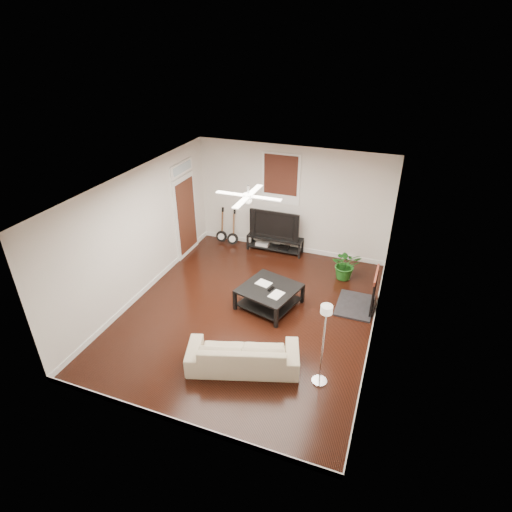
{
  "coord_description": "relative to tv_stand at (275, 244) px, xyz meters",
  "views": [
    {
      "loc": [
        2.57,
        -6.51,
        5.27
      ],
      "look_at": [
        0.0,
        0.4,
        1.15
      ],
      "focal_mm": 28.91,
      "sensor_mm": 36.0,
      "label": 1
    }
  ],
  "objects": [
    {
      "name": "room",
      "position": [
        0.35,
        -2.78,
        1.19
      ],
      "size": [
        5.01,
        6.01,
        2.81
      ],
      "color": "black",
      "rests_on": "ground"
    },
    {
      "name": "brick_accent",
      "position": [
        2.84,
        -1.78,
        1.19
      ],
      "size": [
        0.02,
        2.2,
        2.8
      ],
      "primitive_type": "cube",
      "color": "#B25339",
      "rests_on": "floor"
    },
    {
      "name": "fireplace",
      "position": [
        2.55,
        -1.78,
        0.25
      ],
      "size": [
        0.8,
        1.1,
        0.92
      ],
      "primitive_type": "cube",
      "color": "black",
      "rests_on": "floor"
    },
    {
      "name": "window_back",
      "position": [
        0.05,
        0.19,
        1.74
      ],
      "size": [
        1.0,
        0.06,
        1.3
      ],
      "primitive_type": "cube",
      "color": "black",
      "rests_on": "wall_back"
    },
    {
      "name": "door_left",
      "position": [
        -2.11,
        -0.88,
        1.04
      ],
      "size": [
        0.08,
        1.0,
        2.5
      ],
      "primitive_type": "cube",
      "color": "white",
      "rests_on": "wall_left"
    },
    {
      "name": "tv_stand",
      "position": [
        0.0,
        0.0,
        0.0
      ],
      "size": [
        1.48,
        0.39,
        0.41
      ],
      "primitive_type": "cube",
      "color": "black",
      "rests_on": "floor"
    },
    {
      "name": "tv",
      "position": [
        0.0,
        0.02,
        0.59
      ],
      "size": [
        1.32,
        0.17,
        0.76
      ],
      "primitive_type": "imported",
      "color": "black",
      "rests_on": "tv_stand"
    },
    {
      "name": "coffee_table",
      "position": [
        0.66,
        -2.41,
        0.03
      ],
      "size": [
        1.36,
        1.36,
        0.47
      ],
      "primitive_type": "cube",
      "rotation": [
        0.0,
        0.0,
        -0.26
      ],
      "color": "black",
      "rests_on": "floor"
    },
    {
      "name": "sofa",
      "position": [
        0.81,
        -4.27,
        0.08
      ],
      "size": [
        2.08,
        1.32,
        0.57
      ],
      "primitive_type": "imported",
      "rotation": [
        0.0,
        0.0,
        3.45
      ],
      "color": "#C3AF92",
      "rests_on": "floor"
    },
    {
      "name": "floor_lamp",
      "position": [
        2.16,
        -4.17,
        0.59
      ],
      "size": [
        0.33,
        0.33,
        1.59
      ],
      "primitive_type": null,
      "rotation": [
        0.0,
        0.0,
        0.31
      ],
      "color": "silver",
      "rests_on": "floor"
    },
    {
      "name": "potted_plant",
      "position": [
        1.99,
        -0.73,
        0.17
      ],
      "size": [
        0.8,
        0.74,
        0.75
      ],
      "primitive_type": "imported",
      "rotation": [
        0.0,
        0.0,
        0.25
      ],
      "color": "#1D601B",
      "rests_on": "floor"
    },
    {
      "name": "guitar_left",
      "position": [
        -1.55,
        -0.03,
        0.29
      ],
      "size": [
        0.33,
        0.25,
        0.99
      ],
      "primitive_type": null,
      "rotation": [
        0.0,
        0.0,
        0.13
      ],
      "color": "black",
      "rests_on": "floor"
    },
    {
      "name": "guitar_right",
      "position": [
        -1.2,
        -0.06,
        0.29
      ],
      "size": [
        0.35,
        0.28,
        0.99
      ],
      "primitive_type": null,
      "rotation": [
        0.0,
        0.0,
        0.23
      ],
      "color": "black",
      "rests_on": "floor"
    },
    {
      "name": "ceiling_fan",
      "position": [
        0.35,
        -2.78,
        2.39
      ],
      "size": [
        1.24,
        1.24,
        0.32
      ],
      "primitive_type": null,
      "color": "white",
      "rests_on": "ceiling"
    }
  ]
}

